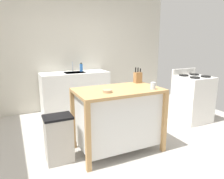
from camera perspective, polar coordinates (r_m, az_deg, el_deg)
The scene contains 11 objects.
ground_plane at distance 3.31m, azimuth -0.72°, elevation -14.99°, with size 5.96×5.96×0.00m, color #ADA8A0.
wall_back at distance 4.98m, azimuth -11.45°, elevation 9.81°, with size 4.96×0.10×2.60m, color beige.
kitchen_island at distance 3.02m, azimuth 1.66°, elevation -7.30°, with size 1.19×0.71×0.91m.
knife_block at distance 3.33m, azimuth 7.01°, elevation 3.32°, with size 0.11×0.09×0.25m.
bowl_ceramic_small at distance 2.69m, azimuth -1.27°, elevation -0.41°, with size 0.13×0.13×0.04m.
drinking_cup at distance 2.92m, azimuth 11.05°, elevation 1.01°, with size 0.07×0.07×0.10m.
trash_bin at distance 2.89m, azimuth -14.22°, elevation -12.79°, with size 0.36×0.28×0.63m.
sink_counter at distance 4.76m, azimuth -9.90°, elevation -0.64°, with size 1.46×0.60×0.89m.
sink_faucet at distance 4.80m, azimuth -10.62°, elevation 6.14°, with size 0.02×0.02×0.22m.
bottle_spray_cleaner at distance 4.75m, azimuth -8.34°, elevation 5.92°, with size 0.07×0.07×0.20m.
stove at distance 4.44m, azimuth 20.99°, elevation -2.24°, with size 0.60×0.60×1.01m.
Camera 1 is at (-1.23, -2.66, 1.55)m, focal length 33.71 mm.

